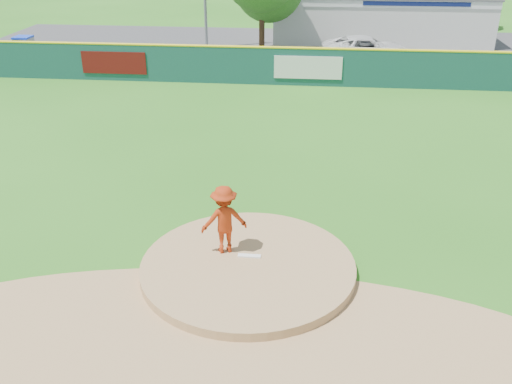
# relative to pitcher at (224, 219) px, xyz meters

# --- Properties ---
(ground) EXTENTS (120.00, 120.00, 0.00)m
(ground) POSITION_rel_pitcher_xyz_m (0.68, -0.54, -1.18)
(ground) COLOR #286B19
(ground) RESTS_ON ground
(pitchers_mound) EXTENTS (5.50, 5.50, 0.50)m
(pitchers_mound) POSITION_rel_pitcher_xyz_m (0.68, -0.54, -1.18)
(pitchers_mound) COLOR #9E774C
(pitchers_mound) RESTS_ON ground
(pitching_rubber) EXTENTS (0.60, 0.15, 0.04)m
(pitching_rubber) POSITION_rel_pitcher_xyz_m (0.68, -0.24, -0.91)
(pitching_rubber) COLOR white
(pitching_rubber) RESTS_ON pitchers_mound
(infield_dirt_arc) EXTENTS (15.40, 15.40, 0.01)m
(infield_dirt_arc) POSITION_rel_pitcher_xyz_m (0.68, -3.54, -1.18)
(infield_dirt_arc) COLOR #9E774C
(infield_dirt_arc) RESTS_ON ground
(parking_lot) EXTENTS (44.00, 16.00, 0.02)m
(parking_lot) POSITION_rel_pitcher_xyz_m (0.68, 26.46, -1.17)
(parking_lot) COLOR #38383A
(parking_lot) RESTS_ON ground
(pitcher) EXTENTS (1.37, 1.05, 1.86)m
(pitcher) POSITION_rel_pitcher_xyz_m (0.00, 0.00, 0.00)
(pitcher) COLOR #9E2A0D
(pitcher) RESTS_ON pitchers_mound
(van) EXTENTS (5.78, 3.14, 1.54)m
(van) POSITION_rel_pitcher_xyz_m (5.33, 23.52, -0.39)
(van) COLOR silver
(van) RESTS_ON parking_lot
(pool_building_grp) EXTENTS (15.20, 8.20, 3.31)m
(pool_building_grp) POSITION_rel_pitcher_xyz_m (6.68, 31.46, 0.48)
(pool_building_grp) COLOR silver
(pool_building_grp) RESTS_ON ground
(fence_banners) EXTENTS (14.20, 0.04, 1.20)m
(fence_banners) POSITION_rel_pitcher_xyz_m (-3.50, 17.38, -0.18)
(fence_banners) COLOR #550E0C
(fence_banners) RESTS_ON ground
(playground_slide) EXTENTS (1.01, 2.85, 1.57)m
(playground_slide) POSITION_rel_pitcher_xyz_m (-15.83, 21.19, -0.39)
(playground_slide) COLOR blue
(playground_slide) RESTS_ON ground
(outfield_fence) EXTENTS (40.00, 0.14, 2.07)m
(outfield_fence) POSITION_rel_pitcher_xyz_m (0.68, 17.46, -0.09)
(outfield_fence) COLOR #14423D
(outfield_fence) RESTS_ON ground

